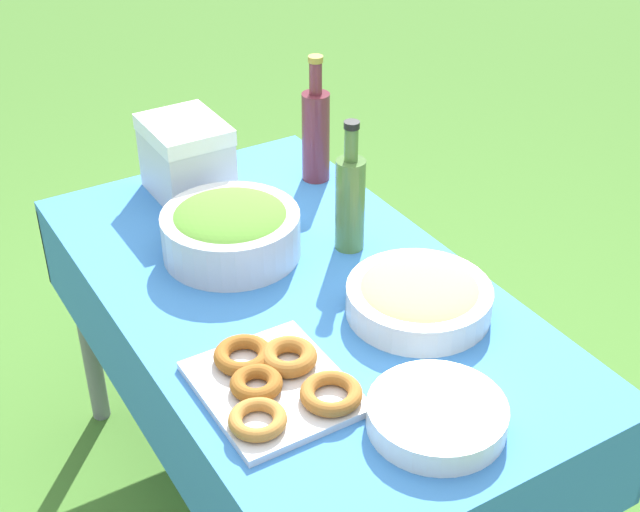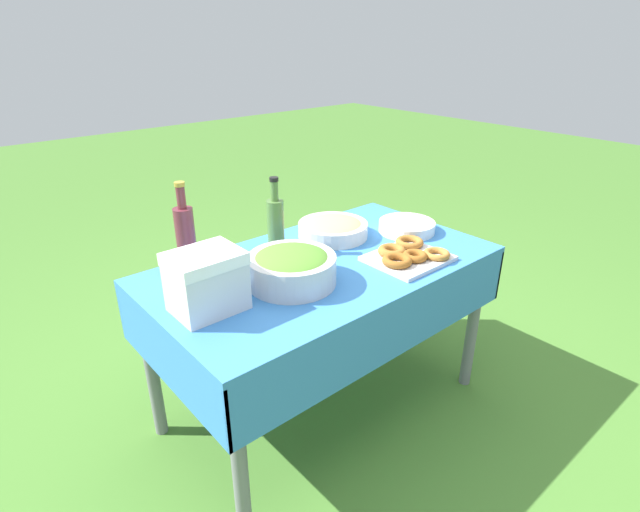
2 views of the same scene
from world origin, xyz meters
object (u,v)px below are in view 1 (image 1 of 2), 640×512
donut_platter (275,382)px  cooler_box (187,158)px  salad_bowl (231,229)px  pasta_bowl (419,297)px  olive_oil_bottle (350,200)px  plate_stack (436,416)px  wine_bottle (316,132)px

donut_platter → cooler_box: size_ratio=1.48×
cooler_box → donut_platter: bearing=-12.6°
donut_platter → cooler_box: cooler_box is taller
salad_bowl → pasta_bowl: bearing=29.7°
olive_oil_bottle → plate_stack: bearing=-18.1°
salad_bowl → wine_bottle: (-0.22, 0.35, 0.07)m
pasta_bowl → donut_platter: (0.06, -0.37, -0.02)m
wine_bottle → cooler_box: 0.34m
plate_stack → pasta_bowl: bearing=149.0°
donut_platter → wine_bottle: wine_bottle is taller
cooler_box → salad_bowl: bearing=-6.1°
salad_bowl → olive_oil_bottle: olive_oil_bottle is taller
olive_oil_bottle → cooler_box: (-0.43, -0.21, -0.02)m
plate_stack → wine_bottle: wine_bottle is taller
donut_platter → salad_bowl: bearing=163.2°
olive_oil_bottle → pasta_bowl: bearing=-3.2°
wine_bottle → cooler_box: bearing=-106.6°
plate_stack → olive_oil_bottle: olive_oil_bottle is taller
donut_platter → plate_stack: bearing=41.1°
wine_bottle → plate_stack: bearing=-18.1°
donut_platter → cooler_box: (-0.78, 0.17, 0.08)m
olive_oil_bottle → wine_bottle: size_ratio=0.94×
salad_bowl → plate_stack: salad_bowl is taller
wine_bottle → cooler_box: (-0.10, -0.32, -0.03)m
plate_stack → wine_bottle: 0.96m
pasta_bowl → donut_platter: pasta_bowl is taller
olive_oil_bottle → cooler_box: olive_oil_bottle is taller
pasta_bowl → donut_platter: 0.37m
wine_bottle → salad_bowl: bearing=-58.3°
salad_bowl → cooler_box: 0.32m
salad_bowl → plate_stack: (0.69, 0.06, -0.04)m
pasta_bowl → wine_bottle: bearing=168.7°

